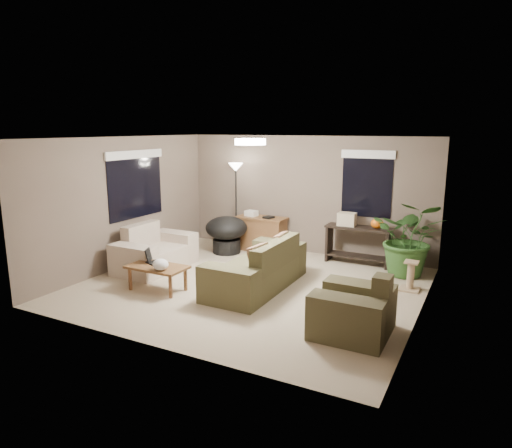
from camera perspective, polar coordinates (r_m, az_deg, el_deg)
The scene contains 20 objects.
room_shell at distance 7.57m, azimuth -0.70°, elevation 1.20°, with size 5.50×5.50×5.50m.
main_sofa at distance 7.73m, azimuth 0.34°, elevation -5.88°, with size 0.95×2.20×0.85m.
throw_pillows at distance 7.52m, azimuth 2.08°, elevation -3.57°, with size 0.28×1.37×0.47m.
loveseat at distance 8.99m, azimuth -12.62°, elevation -3.59°, with size 0.90×1.60×0.85m.
armchair at distance 6.21m, azimuth 12.14°, elevation -10.72°, with size 0.95×1.00×0.85m.
coffee_table at distance 7.77m, azimuth -12.24°, elevation -5.58°, with size 1.00×0.55×0.42m.
laptop at distance 7.91m, azimuth -12.76°, elevation -4.36°, with size 0.43×0.33×0.24m.
plastic_bag at distance 7.49m, azimuth -11.84°, elevation -4.98°, with size 0.26×0.24×0.19m, color white.
desk at distance 10.03m, azimuth 0.67°, elevation -1.20°, with size 1.10×0.50×0.75m.
desk_papers at distance 10.00m, azimuth -0.15°, elevation 1.24°, with size 0.70×0.30×0.12m.
console_table at distance 9.27m, azimuth 12.67°, elevation -2.23°, with size 1.30×0.40×0.75m.
pumpkin at distance 9.10m, azimuth 14.91°, elevation 0.06°, with size 0.24×0.24×0.20m, color orange.
cardboard_box at distance 9.24m, azimuth 11.30°, elevation 0.60°, with size 0.34×0.26×0.26m, color beige.
papasan_chair at distance 9.84m, azimuth -3.72°, elevation -0.96°, with size 1.20×1.20×0.80m.
floor_lamp at distance 9.99m, azimuth -2.54°, elevation 5.84°, with size 0.32×0.32×1.91m.
ceiling_fixture at distance 7.44m, azimuth -0.72°, elevation 10.24°, with size 0.50×0.50×0.10m, color white.
houseplant at distance 8.75m, azimuth 18.67°, elevation -2.67°, with size 1.26×1.40×1.09m, color #2D5923.
cat_scratching_post at distance 8.06m, azimuth 18.75°, elevation -6.37°, with size 0.32×0.32×0.50m.
window_left at distance 9.31m, azimuth -14.85°, elevation 6.15°, with size 0.05×1.56×1.33m.
window_back at distance 9.34m, azimuth 13.74°, elevation 6.24°, with size 1.06×0.05×1.33m.
Camera 1 is at (3.52, -6.55, 2.67)m, focal length 32.00 mm.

